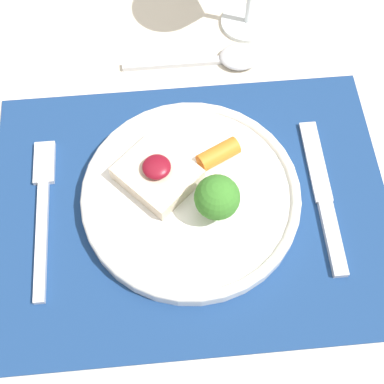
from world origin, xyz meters
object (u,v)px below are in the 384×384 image
Objects in this scene: fork at (43,205)px; spoon at (226,58)px; dinner_plate at (191,194)px; knife at (325,205)px.

spoon reaches higher than fork.
dinner_plate is 1.37× the size of spoon.
knife is 1.08× the size of spoon.
knife is at bearing -6.94° from fork.
dinner_plate is at bearing -109.48° from spoon.
dinner_plate is 1.26× the size of knife.
dinner_plate reaches higher than fork.
fork is at bearing 177.01° from knife.
dinner_plate is 0.17m from fork.
spoon is (0.23, 0.19, 0.00)m from fork.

